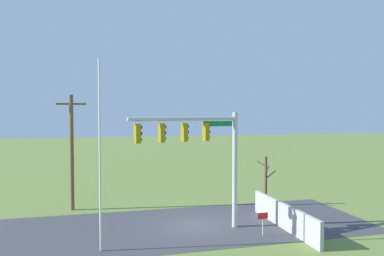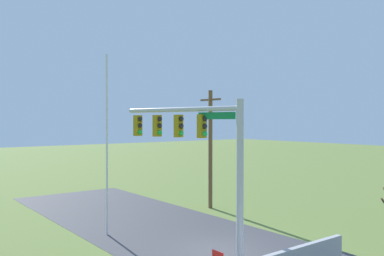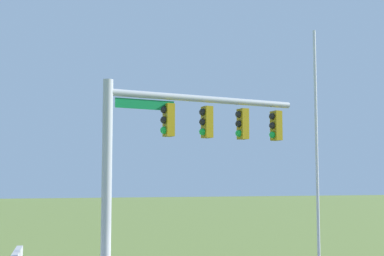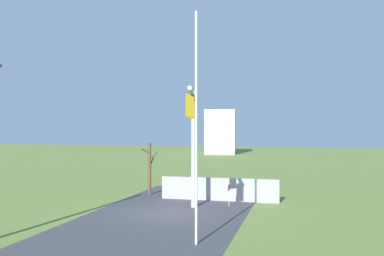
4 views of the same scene
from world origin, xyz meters
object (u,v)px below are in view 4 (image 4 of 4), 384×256
object	(u,v)px
open_sign	(229,190)
distant_building	(221,132)
flagpole	(196,128)
signal_mast	(193,124)
bare_tree	(150,168)

from	to	relation	value
open_sign	distant_building	world-z (taller)	distant_building
flagpole	open_sign	world-z (taller)	flagpole
signal_mast	open_sign	size ratio (longest dim) A/B	5.27
flagpole	bare_tree	size ratio (longest dim) A/B	2.60
flagpole	bare_tree	bearing A→B (deg)	27.93
signal_mast	distant_building	bearing A→B (deg)	8.91
signal_mast	flagpole	bearing A→B (deg)	-164.35
bare_tree	signal_mast	bearing A→B (deg)	-142.68
flagpole	distant_building	distance (m)	58.54
signal_mast	open_sign	world-z (taller)	signal_mast
signal_mast	bare_tree	size ratio (longest dim) A/B	1.89
signal_mast	open_sign	distance (m)	4.88
bare_tree	distant_building	bearing A→B (deg)	4.70
signal_mast	open_sign	xyz separation A→B (m)	(2.82, -1.41, -3.73)
distant_building	flagpole	bearing A→B (deg)	-177.97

